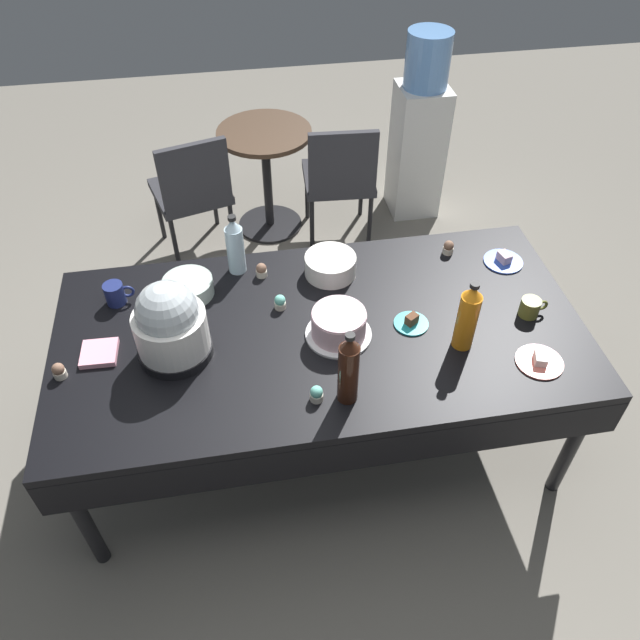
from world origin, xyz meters
TOP-DOWN VIEW (x-y plane):
  - ground at (0.00, 0.00)m, footprint 9.00×9.00m
  - potluck_table at (0.00, 0.00)m, footprint 2.20×1.10m
  - frosted_layer_cake at (0.07, -0.05)m, footprint 0.27×0.27m
  - slow_cooker at (-0.59, -0.04)m, footprint 0.30×0.30m
  - glass_salad_bowl at (-0.53, 0.31)m, footprint 0.22×0.22m
  - ceramic_snack_bowl at (0.11, 0.34)m, footprint 0.23×0.23m
  - dessert_plate_teal at (0.38, -0.04)m, footprint 0.15×0.15m
  - dessert_plate_cobalt at (0.92, 0.29)m, footprint 0.18×0.18m
  - dessert_plate_coral at (0.82, -0.33)m, footprint 0.19×0.19m
  - cupcake_mint at (-0.15, 0.15)m, footprint 0.05×0.05m
  - cupcake_lemon at (-0.20, 0.38)m, footprint 0.05×0.05m
  - cupcake_rose at (-0.07, -0.36)m, footprint 0.05×0.05m
  - cupcake_berry at (0.68, 0.40)m, footprint 0.05×0.05m
  - cupcake_vanilla at (-1.03, -0.09)m, footprint 0.05×0.05m
  - soda_bottle_cola at (0.04, -0.37)m, footprint 0.08×0.08m
  - soda_bottle_orange_juice at (0.55, -0.18)m, footprint 0.08×0.08m
  - soda_bottle_water at (-0.31, 0.44)m, footprint 0.08×0.08m
  - coffee_mug_navy at (-0.84, 0.31)m, footprint 0.13×0.09m
  - coffee_mug_olive at (0.89, -0.06)m, footprint 0.12×0.08m
  - paper_napkin_stack at (-0.89, 0.00)m, footprint 0.15×0.15m
  - maroon_chair_left at (-0.53, 1.58)m, footprint 0.54×0.54m
  - maroon_chair_right at (0.39, 1.58)m, footprint 0.47×0.47m
  - round_cafe_table at (-0.05, 1.80)m, footprint 0.60×0.60m
  - water_cooler at (0.98, 1.86)m, footprint 0.32×0.32m

SIDE VIEW (x-z plane):
  - ground at x=0.00m, z-range 0.00..0.00m
  - maroon_chair_left at x=-0.53m, z-range 0.07..0.92m
  - maroon_chair_right at x=0.39m, z-range 0.07..0.92m
  - round_cafe_table at x=-0.05m, z-range 0.14..0.86m
  - water_cooler at x=0.98m, z-range -0.03..1.21m
  - potluck_table at x=0.00m, z-range 0.31..1.06m
  - dessert_plate_coral at x=0.82m, z-range 0.74..0.78m
  - dessert_plate_cobalt at x=0.92m, z-range 0.74..0.79m
  - dessert_plate_teal at x=0.38m, z-range 0.74..0.79m
  - paper_napkin_stack at x=-0.89m, z-range 0.75..0.77m
  - cupcake_mint at x=-0.15m, z-range 0.75..0.82m
  - cupcake_lemon at x=-0.20m, z-range 0.75..0.82m
  - cupcake_rose at x=-0.07m, z-range 0.75..0.82m
  - cupcake_berry at x=0.68m, z-range 0.75..0.82m
  - cupcake_vanilla at x=-1.03m, z-range 0.75..0.82m
  - glass_salad_bowl at x=-0.53m, z-range 0.75..0.83m
  - coffee_mug_olive at x=0.89m, z-range 0.75..0.83m
  - ceramic_snack_bowl at x=0.11m, z-range 0.75..0.85m
  - coffee_mug_navy at x=-0.84m, z-range 0.75..0.85m
  - frosted_layer_cake at x=0.07m, z-range 0.75..0.87m
  - soda_bottle_water at x=-0.31m, z-range 0.74..1.04m
  - soda_bottle_orange_juice at x=0.55m, z-range 0.74..1.06m
  - soda_bottle_cola at x=0.04m, z-range 0.74..1.07m
  - slow_cooker at x=-0.59m, z-range 0.74..1.08m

